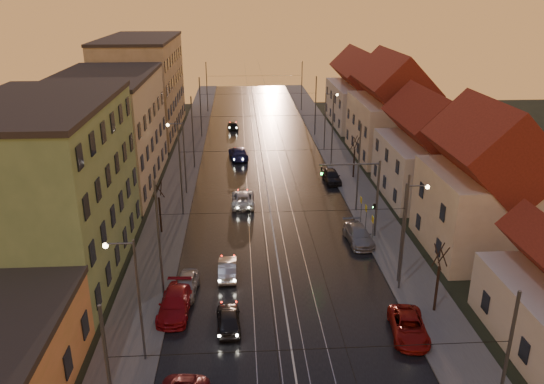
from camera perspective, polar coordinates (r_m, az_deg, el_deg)
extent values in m
plane|color=black|center=(32.11, 2.55, -19.28)|extent=(160.00, 160.00, 0.00)
cube|color=black|center=(67.71, -0.98, 3.01)|extent=(16.00, 120.00, 0.04)
cube|color=#4C4C4C|center=(68.01, -9.44, 2.85)|extent=(4.00, 120.00, 0.15)
cube|color=#4C4C4C|center=(68.85, 7.37, 3.18)|extent=(4.00, 120.00, 0.15)
cube|color=gray|center=(67.65, -2.84, 3.00)|extent=(0.06, 120.00, 0.03)
cube|color=gray|center=(67.68, -1.63, 3.02)|extent=(0.06, 120.00, 0.03)
cube|color=gray|center=(67.74, -0.33, 3.05)|extent=(0.06, 120.00, 0.03)
cube|color=gray|center=(67.83, 0.88, 3.07)|extent=(0.06, 120.00, 0.03)
cube|color=#658555|center=(43.48, -23.00, 0.05)|extent=(10.00, 18.00, 13.00)
cube|color=#C0B594|center=(61.99, -17.22, 6.15)|extent=(10.00, 20.00, 12.00)
cube|color=#8F805C|center=(84.82, -13.72, 10.91)|extent=(10.00, 24.00, 14.00)
cube|color=#C3B196|center=(47.37, 21.53, -2.00)|extent=(8.50, 10.00, 7.00)
pyramid|color=#5B1E15|center=(45.70, 22.41, 4.27)|extent=(8.67, 10.20, 3.80)
cube|color=beige|center=(58.79, 16.38, 2.41)|extent=(9.00, 12.00, 6.00)
pyramid|color=#5B1E15|center=(57.58, 16.84, 6.76)|extent=(9.18, 12.24, 3.20)
cube|color=#C3B196|center=(72.31, 12.57, 6.73)|extent=(9.00, 14.00, 7.50)
pyramid|color=#5B1E15|center=(71.18, 12.93, 11.22)|extent=(9.18, 14.28, 4.00)
cube|color=beige|center=(89.43, 9.45, 9.25)|extent=(9.00, 16.00, 6.50)
pyramid|color=#5B1E15|center=(88.59, 9.64, 12.42)|extent=(9.18, 16.32, 3.50)
cylinder|color=#595B60|center=(27.06, 23.60, -17.91)|extent=(0.16, 0.16, 9.00)
cylinder|color=#595B60|center=(37.56, -12.03, -5.20)|extent=(0.16, 0.16, 9.00)
cylinder|color=#595B60|center=(38.86, 13.99, -4.46)|extent=(0.16, 0.16, 9.00)
cylinder|color=#595B60|center=(51.37, -9.80, 2.12)|extent=(0.16, 0.16, 9.00)
cylinder|color=#595B60|center=(52.33, 9.28, 2.50)|extent=(0.16, 0.16, 9.00)
cylinder|color=#595B60|center=(65.70, -8.52, 6.29)|extent=(0.16, 0.16, 9.00)
cylinder|color=#595B60|center=(66.46, 6.51, 6.55)|extent=(0.16, 0.16, 9.00)
cylinder|color=#595B60|center=(80.28, -7.69, 8.96)|extent=(0.16, 0.16, 9.00)
cylinder|color=#595B60|center=(80.90, 4.70, 9.16)|extent=(0.16, 0.16, 9.00)
cylinder|color=#595B60|center=(97.94, -7.02, 11.10)|extent=(0.16, 0.16, 9.00)
cylinder|color=#595B60|center=(98.45, 3.22, 11.27)|extent=(0.16, 0.16, 9.00)
cylinder|color=#595B60|center=(31.79, -14.04, -11.52)|extent=(0.14, 0.14, 8.00)
cylinder|color=#595B60|center=(30.14, -16.17, -5.36)|extent=(1.60, 0.10, 0.10)
sphere|color=#FFD88C|center=(30.35, -17.48, -5.53)|extent=(0.32, 0.32, 0.32)
cylinder|color=#595B60|center=(39.99, 13.80, -4.49)|extent=(0.14, 0.14, 8.00)
cylinder|color=#595B60|center=(38.81, 15.40, 0.65)|extent=(1.60, 0.10, 0.10)
sphere|color=#FFD88C|center=(39.08, 16.38, 0.53)|extent=(0.32, 0.32, 0.32)
cylinder|color=#595B60|center=(57.23, -9.38, 3.55)|extent=(0.14, 0.14, 8.00)
cylinder|color=#595B60|center=(56.33, -10.42, 7.22)|extent=(1.60, 0.10, 0.10)
sphere|color=#FFD88C|center=(56.44, -11.15, 7.09)|extent=(0.32, 0.32, 0.32)
cylinder|color=#595B60|center=(73.31, 5.72, 7.52)|extent=(0.14, 0.14, 8.00)
cylinder|color=#595B60|center=(72.68, 6.47, 10.43)|extent=(1.60, 0.10, 0.10)
sphere|color=#FFD88C|center=(72.82, 7.03, 10.35)|extent=(0.32, 0.32, 0.32)
cylinder|color=#595B60|center=(47.25, 11.24, -0.82)|extent=(0.20, 0.20, 7.20)
cylinder|color=#595B60|center=(45.56, 8.35, 2.96)|extent=(5.20, 0.14, 0.14)
imported|color=black|center=(45.32, 5.34, 2.20)|extent=(0.15, 0.18, 0.90)
sphere|color=#19FF3F|center=(45.25, 5.36, 1.97)|extent=(0.20, 0.20, 0.20)
cylinder|color=black|center=(48.83, -11.93, -2.49)|extent=(0.18, 0.18, 3.50)
cylinder|color=black|center=(47.95, -11.86, 0.35)|extent=(0.37, 0.92, 1.61)
cylinder|color=black|center=(48.14, -12.21, 0.41)|extent=(0.91, 0.40, 1.61)
cylinder|color=black|center=(47.86, -12.44, 0.27)|extent=(0.37, 0.92, 1.61)
cylinder|color=black|center=(47.68, -12.04, 0.22)|extent=(0.84, 0.54, 1.62)
cylinder|color=black|center=(38.14, 17.28, -10.00)|extent=(0.18, 0.18, 3.50)
cylinder|color=black|center=(37.09, 17.99, -6.50)|extent=(0.37, 0.92, 1.61)
cylinder|color=black|center=(37.10, 17.45, -6.43)|extent=(0.91, 0.40, 1.61)
cylinder|color=black|center=(36.79, 17.40, -6.67)|extent=(0.37, 0.92, 1.61)
cylinder|color=black|center=(36.81, 18.00, -6.72)|extent=(0.84, 0.54, 1.62)
cylinder|color=black|center=(62.83, 8.80, 2.99)|extent=(0.18, 0.18, 3.50)
cylinder|color=black|center=(62.24, 9.12, 5.25)|extent=(0.37, 0.92, 1.61)
cylinder|color=black|center=(62.32, 8.81, 5.29)|extent=(0.91, 0.40, 1.61)
cylinder|color=black|center=(61.98, 8.73, 5.21)|extent=(0.37, 0.92, 1.61)
cylinder|color=black|center=(61.94, 9.08, 5.18)|extent=(0.84, 0.54, 1.62)
imported|color=black|center=(35.65, -4.70, -13.44)|extent=(1.73, 3.89, 1.30)
imported|color=#95969A|center=(41.43, -4.81, -8.19)|extent=(1.40, 3.95, 1.30)
imported|color=silver|center=(54.64, -3.15, -0.71)|extent=(2.33, 4.99, 1.38)
imported|color=navy|center=(70.06, -3.63, 4.23)|extent=(2.85, 5.58, 1.55)
imported|color=black|center=(85.59, -4.21, 7.16)|extent=(1.95, 3.81, 1.24)
imported|color=maroon|center=(37.52, -10.39, -11.70)|extent=(2.27, 5.09, 1.45)
imported|color=#A1A1A7|center=(39.59, -9.23, -9.85)|extent=(1.92, 4.08, 1.35)
imported|color=maroon|center=(35.89, 14.49, -13.86)|extent=(2.71, 4.90, 1.30)
imported|color=gray|center=(47.12, 9.28, -4.58)|extent=(2.29, 5.00, 1.42)
imported|color=black|center=(61.45, 6.43, 1.71)|extent=(1.92, 4.39, 1.47)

